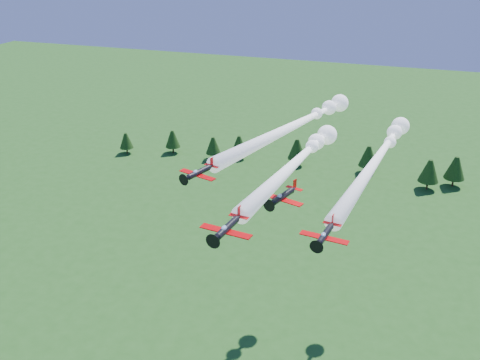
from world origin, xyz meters
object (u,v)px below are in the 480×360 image
(plane_lead, at_px, (298,160))
(plane_slot, at_px, (282,196))
(plane_right, at_px, (378,157))
(plane_left, at_px, (297,124))

(plane_lead, bearing_deg, plane_slot, -90.73)
(plane_lead, xyz_separation_m, plane_slot, (-0.93, -6.15, -4.01))
(plane_lead, bearing_deg, plane_right, 50.14)
(plane_right, bearing_deg, plane_slot, -119.59)
(plane_lead, bearing_deg, plane_left, 111.48)
(plane_lead, height_order, plane_right, plane_lead)
(plane_left, height_order, plane_right, plane_left)
(plane_left, distance_m, plane_slot, 21.09)
(plane_left, bearing_deg, plane_slot, -64.94)
(plane_slot, bearing_deg, plane_lead, 99.14)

